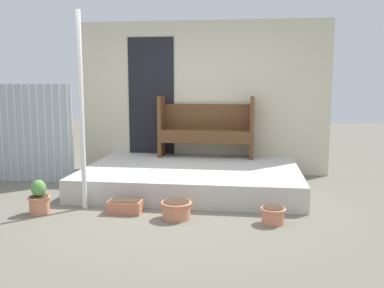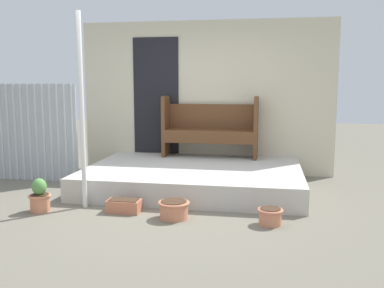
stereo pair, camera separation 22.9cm
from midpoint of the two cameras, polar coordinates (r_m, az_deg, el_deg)
name	(u,v)px [view 2 (the right image)]	position (r m, az deg, el deg)	size (l,w,h in m)	color
ground_plane	(164,209)	(5.42, -2.56, -8.63)	(24.00, 24.00, 0.00)	#706B5B
porch_slab	(194,177)	(6.40, 1.28, -4.47)	(3.14, 2.23, 0.32)	beige
house_wall	(203,98)	(7.39, 2.38, 6.16)	(4.34, 0.08, 2.60)	beige
fence_corrugated	(2,132)	(7.52, -23.21, 1.49)	(2.58, 0.05, 1.55)	#ADB2B7
support_post	(82,112)	(5.41, -13.32, 4.19)	(0.06, 0.06, 2.42)	white
bench	(210,126)	(7.16, 3.36, 2.39)	(1.58, 0.42, 1.02)	brown
flower_pot_left	(40,197)	(5.54, -18.52, -6.74)	(0.27, 0.27, 0.41)	tan
flower_pot_middle	(174,209)	(5.02, -1.12, -8.64)	(0.37, 0.37, 0.21)	tan
flower_pot_right	(270,216)	(4.91, 11.72, -9.34)	(0.29, 0.29, 0.19)	tan
planter_box_rect	(124,206)	(5.31, -7.84, -8.17)	(0.40, 0.22, 0.16)	#C67251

